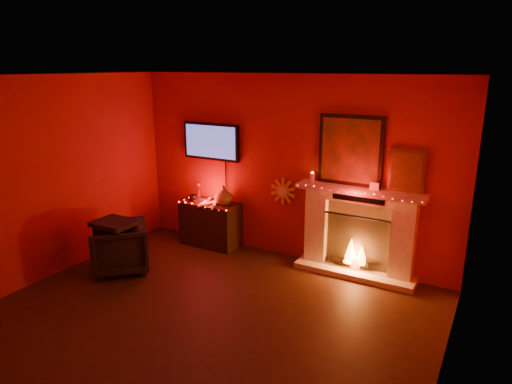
{
  "coord_description": "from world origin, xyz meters",
  "views": [
    {
      "loc": [
        2.79,
        -3.41,
        2.81
      ],
      "look_at": [
        -0.07,
        1.7,
        1.17
      ],
      "focal_mm": 32.0,
      "sensor_mm": 36.0,
      "label": 1
    }
  ],
  "objects_px": {
    "sunburst_clock": "(283,191)",
    "armchair": "(119,247)",
    "fireplace": "(358,224)",
    "tv": "(211,142)",
    "console_table": "(211,221)"
  },
  "relations": [
    {
      "from": "sunburst_clock",
      "to": "armchair",
      "type": "height_order",
      "value": "sunburst_clock"
    },
    {
      "from": "fireplace",
      "to": "tv",
      "type": "distance_m",
      "value": 2.61
    },
    {
      "from": "fireplace",
      "to": "sunburst_clock",
      "type": "bearing_deg",
      "value": 175.63
    },
    {
      "from": "sunburst_clock",
      "to": "fireplace",
      "type": "bearing_deg",
      "value": -4.37
    },
    {
      "from": "sunburst_clock",
      "to": "armchair",
      "type": "bearing_deg",
      "value": -136.4
    },
    {
      "from": "sunburst_clock",
      "to": "armchair",
      "type": "xyz_separation_m",
      "value": [
        -1.73,
        -1.65,
        -0.65
      ]
    },
    {
      "from": "armchair",
      "to": "sunburst_clock",
      "type": "bearing_deg",
      "value": 88.57
    },
    {
      "from": "fireplace",
      "to": "armchair",
      "type": "distance_m",
      "value": 3.33
    },
    {
      "from": "console_table",
      "to": "sunburst_clock",
      "type": "bearing_deg",
      "value": 10.74
    },
    {
      "from": "console_table",
      "to": "armchair",
      "type": "distance_m",
      "value": 1.54
    },
    {
      "from": "sunburst_clock",
      "to": "console_table",
      "type": "distance_m",
      "value": 1.32
    },
    {
      "from": "armchair",
      "to": "tv",
      "type": "bearing_deg",
      "value": 118.46
    },
    {
      "from": "tv",
      "to": "armchair",
      "type": "xyz_separation_m",
      "value": [
        -0.48,
        -1.62,
        -1.3
      ]
    },
    {
      "from": "tv",
      "to": "console_table",
      "type": "bearing_deg",
      "value": -63.62
    },
    {
      "from": "console_table",
      "to": "armchair",
      "type": "height_order",
      "value": "console_table"
    }
  ]
}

